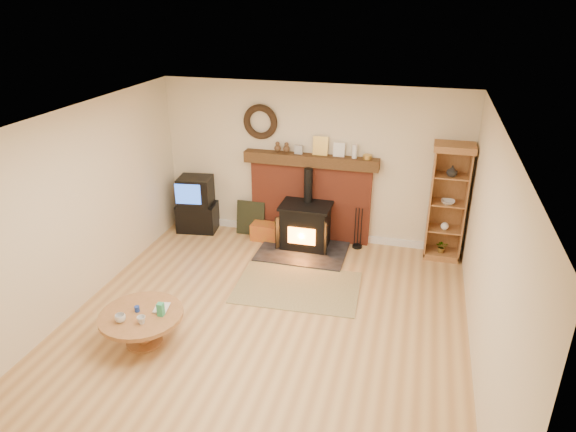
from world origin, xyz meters
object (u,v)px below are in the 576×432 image
(tv_unit, at_px, (197,205))
(coffee_table, at_px, (142,319))
(curio_cabinet, at_px, (448,202))
(wood_stove, at_px, (305,227))

(tv_unit, height_order, coffee_table, tv_unit)
(tv_unit, height_order, curio_cabinet, curio_cabinet)
(wood_stove, relative_size, tv_unit, 1.43)
(tv_unit, bearing_deg, wood_stove, -5.55)
(wood_stove, relative_size, coffee_table, 1.42)
(wood_stove, xyz_separation_m, tv_unit, (-1.99, 0.19, 0.10))
(tv_unit, bearing_deg, curio_cabinet, 1.17)
(tv_unit, distance_m, curio_cabinet, 4.18)
(curio_cabinet, distance_m, coffee_table, 4.76)
(tv_unit, xyz_separation_m, curio_cabinet, (4.15, 0.08, 0.46))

